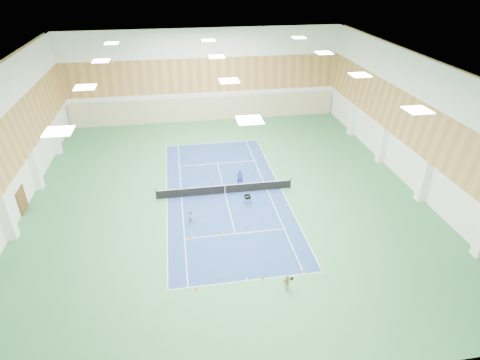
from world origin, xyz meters
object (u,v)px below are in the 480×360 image
object	(u,v)px
coach	(240,177)
child_court	(191,216)
ball_cart	(247,199)
child_apron	(287,282)
tennis_net	(225,189)

from	to	relation	value
coach	child_court	xyz separation A→B (m)	(-5.09, -5.58, -0.27)
coach	ball_cart	distance (m)	3.52
child_court	ball_cart	world-z (taller)	child_court
child_apron	child_court	bearing A→B (deg)	118.54
child_court	tennis_net	bearing A→B (deg)	14.05
coach	ball_cart	world-z (taller)	coach
tennis_net	child_court	size ratio (longest dim) A/B	11.08
tennis_net	ball_cart	xyz separation A→B (m)	(1.79, -2.07, -0.11)
ball_cart	coach	bearing A→B (deg)	80.97
coach	child_apron	bearing A→B (deg)	101.86
tennis_net	child_court	xyz separation A→B (m)	(-3.41, -4.16, 0.03)
tennis_net	coach	world-z (taller)	coach
child_court	child_apron	xyz separation A→B (m)	(5.91, -8.94, 0.02)
tennis_net	child_apron	distance (m)	13.33
child_court	coach	bearing A→B (deg)	11.12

